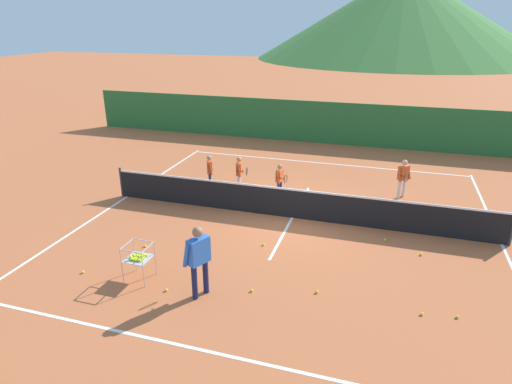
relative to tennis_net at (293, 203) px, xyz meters
The scene contains 25 objects.
ground_plane 0.50m from the tennis_net, ahead, with size 120.00×120.00×0.00m, color #BC6038.
line_baseline_near 6.29m from the tennis_net, 90.00° to the right, with size 11.88×0.08×0.01m, color white.
line_baseline_far 5.86m from the tennis_net, 90.00° to the left, with size 11.88×0.08×0.01m, color white.
line_sideline_west 5.96m from the tennis_net, behind, with size 0.08×12.11×0.01m, color white.
line_sideline_east 5.96m from the tennis_net, ahead, with size 0.08×12.11×0.01m, color white.
line_service_center 0.50m from the tennis_net, ahead, with size 0.08×5.44×0.01m, color white.
tennis_net is the anchor object (origin of this frame).
instructor 4.79m from the tennis_net, 102.98° to the right, with size 0.53×0.85×1.71m.
student_0 3.80m from the tennis_net, 155.28° to the left, with size 0.35×0.52×1.27m.
student_1 2.88m from the tennis_net, 144.14° to the left, with size 0.49×0.58×1.29m.
student_2 1.74m from the tennis_net, 117.69° to the left, with size 0.41×0.63×1.20m.
student_3 4.26m from the tennis_net, 40.20° to the left, with size 0.48×0.72×1.37m.
ball_cart 5.23m from the tennis_net, 121.54° to the right, with size 0.58×0.58×0.90m.
tennis_ball_0 5.41m from the tennis_net, 46.94° to the right, with size 0.07×0.07×0.07m, color yellow.
tennis_ball_1 4.01m from the tennis_net, 19.00° to the right, with size 0.07×0.07×0.07m, color yellow.
tennis_ball_2 4.21m from the tennis_net, 90.09° to the right, with size 0.07×0.07×0.07m, color yellow.
tennis_ball_3 4.09m from the tennis_net, 69.38° to the right, with size 0.07×0.07×0.07m, color yellow.
tennis_ball_4 5.83m from the tennis_net, 41.04° to the right, with size 0.07×0.07×0.07m, color yellow.
tennis_ball_5 4.62m from the tennis_net, 138.38° to the right, with size 0.07×0.07×0.07m, color yellow.
tennis_ball_6 2.10m from the tennis_net, 100.25° to the right, with size 0.07×0.07×0.07m, color yellow.
tennis_ball_7 2.96m from the tennis_net, 14.61° to the right, with size 0.07×0.07×0.07m, color yellow.
tennis_ball_8 5.13m from the tennis_net, 111.68° to the right, with size 0.07×0.07×0.07m, color yellow.
tennis_ball_9 6.30m from the tennis_net, 132.05° to the right, with size 0.07×0.07×0.07m, color yellow.
windscreen_fence 9.15m from the tennis_net, 90.00° to the left, with size 26.13×0.08×2.07m, color #286B33.
hill_0 63.06m from the tennis_net, 87.55° to the left, with size 43.86×43.86×12.74m, color #427A38.
Camera 1 is at (2.58, -12.22, 5.81)m, focal length 30.63 mm.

